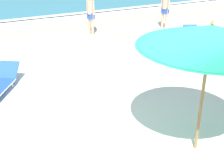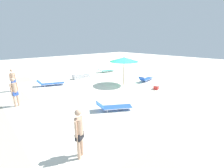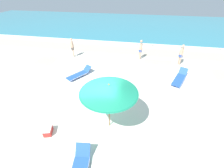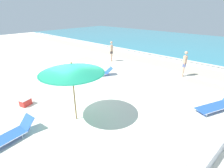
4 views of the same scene
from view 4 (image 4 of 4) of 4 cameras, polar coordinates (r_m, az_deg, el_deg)
The scene contains 10 objects.
ground_plane at distance 8.67m, azimuth -11.28°, elevation -7.66°, with size 60.00×60.00×0.16m.
ocean_water at distance 25.96m, azimuth 29.19°, elevation 10.98°, with size 60.00×18.76×0.07m.
beach_umbrella at distance 6.77m, azimuth -13.03°, elevation 4.97°, with size 2.51×2.51×2.52m.
lounger_stack at distance 6.51m, azimuth 28.21°, elevation -18.76°, with size 0.77×1.95×0.49m.
sun_lounger_under_umbrella at distance 9.51m, azimuth 31.17°, elevation -5.93°, with size 1.45×2.27×0.59m.
sun_lounger_near_water_left at distance 12.22m, azimuth -4.51°, elevation 3.65°, with size 1.61×2.04×0.55m.
sun_lounger_near_water_right at distance 7.36m, azimuth -31.47°, elevation -14.59°, with size 0.86×2.16×0.59m.
beachgoer_shoreline_child at distance 12.83m, azimuth 22.64°, elevation 6.55°, with size 0.27×0.43×1.76m.
beachgoer_strolling_adult at distance 15.50m, azimuth -0.18°, elevation 11.00°, with size 0.31×0.40×1.76m.
cooler_box at distance 9.46m, azimuth -26.40°, elevation -5.24°, with size 0.48×0.58×0.37m.
Camera 4 is at (6.20, -4.16, 4.33)m, focal length 28.00 mm.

